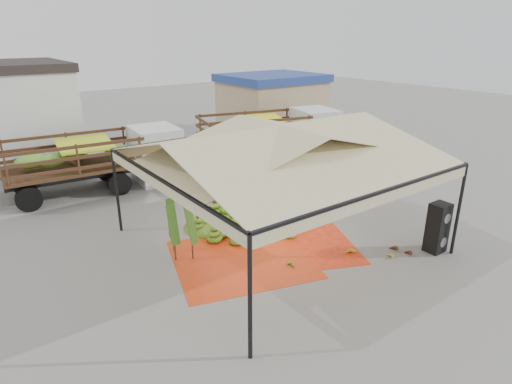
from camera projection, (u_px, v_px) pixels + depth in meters
ground at (277, 241)px, 14.63m from camera, size 90.00×90.00×0.00m
canopy_tent at (279, 147)px, 13.48m from camera, size 8.10×8.10×4.00m
building_tan at (272, 105)px, 29.27m from camera, size 6.30×5.30×4.10m
tarp_left at (241, 259)px, 13.47m from camera, size 5.03×4.90×0.01m
tarp_right at (296, 242)px, 14.53m from camera, size 4.91×5.00×0.01m
banana_heap at (252, 206)px, 16.13m from camera, size 6.40×5.88×1.11m
hand_yellow_a at (389, 255)px, 13.51m from camera, size 0.46×0.42×0.17m
hand_yellow_b at (351, 252)px, 13.71m from camera, size 0.58×0.57×0.20m
hand_red_a at (407, 252)px, 13.68m from camera, size 0.45×0.40×0.18m
hand_red_b at (393, 248)px, 13.96m from camera, size 0.42×0.35×0.19m
hand_green at (289, 264)px, 13.01m from camera, size 0.42×0.35×0.17m
hanging_bunches at (343, 158)px, 14.81m from camera, size 4.74×0.24×0.20m
speaker_stack at (438, 228)px, 13.69m from camera, size 0.61×0.53×1.66m
banana_leaves at (178, 256)px, 13.68m from camera, size 0.96×1.36×3.70m
vendor at (217, 172)px, 19.10m from camera, size 0.71×0.56×1.71m
truck_left at (103, 155)px, 19.05m from camera, size 7.64×3.14×2.56m
truck_right at (276, 130)px, 23.68m from camera, size 8.07×4.33×2.63m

